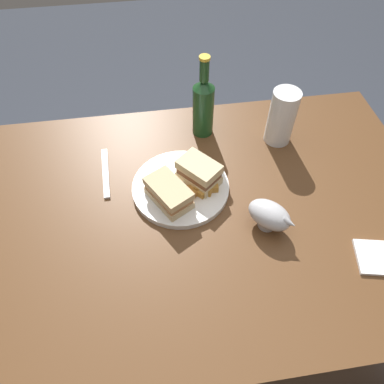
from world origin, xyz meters
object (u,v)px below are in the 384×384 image
Objects in this scene: plate at (181,187)px; cider_bottle at (203,105)px; napkin at (380,258)px; fork at (106,173)px; sandwich_half_left at (169,193)px; pint_glass at (281,120)px; sandwich_half_right at (201,172)px; gravy_boat at (270,215)px.

plate is 1.02× the size of cider_bottle.
napkin reaches higher than fork.
sandwich_half_left is 0.52m from napkin.
fork is at bearing 141.89° from sandwich_half_left.
sandwich_half_right is at bearing -150.86° from pint_glass.
plate is at bearing -113.74° from cider_bottle.
napkin is at bearing -26.25° from sandwich_half_left.
pint_glass is (0.35, 0.19, 0.03)m from sandwich_half_left.
sandwich_half_left is 0.79× the size of fork.
plate is at bearing 51.09° from sandwich_half_left.
pint_glass reaches higher than sandwich_half_left.
gravy_boat is (-0.11, -0.30, -0.03)m from pint_glass.
sandwich_half_left is 1.29× the size of napkin.
sandwich_half_right reaches higher than napkin.
cider_bottle is at bearing 63.40° from sandwich_half_left.
cider_bottle reaches higher than sandwich_half_left.
plate is 1.43× the size of fork.
gravy_boat is at bearing -74.30° from cider_bottle.
sandwich_half_right reaches higher than gravy_boat.
sandwich_half_right is (0.09, 0.05, 0.01)m from sandwich_half_left.
pint_glass is at bearing 25.95° from plate.
pint_glass is 1.31× the size of gravy_boat.
napkin is 0.61× the size of fork.
sandwich_half_right is 0.50× the size of cider_bottle.
sandwich_half_left is at bearing -128.91° from plate.
napkin is (0.38, -0.28, -0.05)m from sandwich_half_right.
gravy_boat is (0.23, -0.10, -0.00)m from sandwich_half_left.
cider_bottle reaches higher than pint_glass.
gravy_boat reaches higher than fork.
cider_bottle is 1.40× the size of fork.
fork is at bearing 156.77° from plate.
napkin is at bearing -36.78° from sandwich_half_right.
sandwich_half_left is 0.10m from sandwich_half_right.
sandwich_half_right is 1.15× the size of napkin.
pint_glass is at bearing 29.36° from sandwich_half_left.
sandwich_half_right is at bearing 143.22° from napkin.
gravy_boat is 0.38m from cider_bottle.
plate is 2.34× the size of napkin.
cider_bottle is at bearing 105.70° from gravy_boat.
sandwich_half_left is 0.40m from pint_glass.
sandwich_half_right is 0.70× the size of fork.
plate is 1.54× the size of pint_glass.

